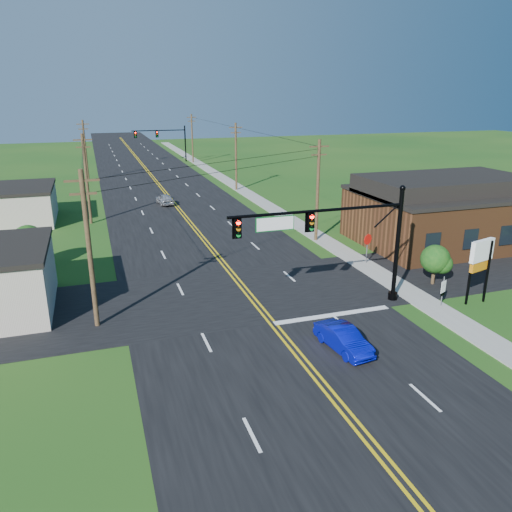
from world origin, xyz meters
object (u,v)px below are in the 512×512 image
object	(u,v)px
signal_mast_far	(162,138)
route_sign	(443,290)
signal_mast_main	(334,235)
blue_car	(343,339)
stop_sign	(368,242)

from	to	relation	value
signal_mast_far	route_sign	world-z (taller)	signal_mast_far
signal_mast_main	route_sign	bearing A→B (deg)	-16.85
signal_mast_far	blue_car	size ratio (longest dim) A/B	2.89
blue_car	stop_sign	distance (m)	14.39
signal_mast_main	signal_mast_far	distance (m)	72.00
signal_mast_far	blue_car	world-z (taller)	signal_mast_far
route_sign	stop_sign	size ratio (longest dim) A/B	0.83
signal_mast_main	blue_car	xyz separation A→B (m)	(-1.75, -5.01, -4.12)
route_sign	stop_sign	bearing A→B (deg)	68.91
signal_mast_main	route_sign	size ratio (longest dim) A/B	5.52
blue_car	route_sign	distance (m)	8.94
stop_sign	signal_mast_far	bearing A→B (deg)	75.77
signal_mast_main	signal_mast_far	xyz separation A→B (m)	(0.10, 72.00, -0.20)
signal_mast_far	stop_sign	bearing A→B (deg)	-84.44
blue_car	route_sign	world-z (taller)	route_sign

